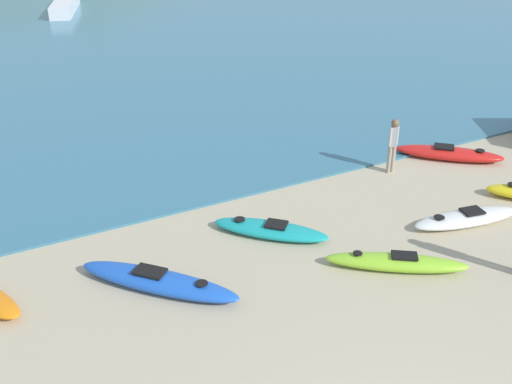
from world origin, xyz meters
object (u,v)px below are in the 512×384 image
Objects in this scene: kayak_on_sand_2 at (466,218)px; moored_boat_1 at (65,6)px; person_near_waterline at (393,142)px; kayak_on_sand_6 at (449,153)px; kayak_on_sand_3 at (396,262)px; kayak_on_sand_1 at (271,230)px; kayak_on_sand_0 at (158,281)px.

moored_boat_1 is at bearing 94.98° from kayak_on_sand_2.
person_near_waterline is at bearing 85.36° from kayak_on_sand_2.
kayak_on_sand_3 is at bearing -143.49° from kayak_on_sand_6.
kayak_on_sand_6 is at bearing 11.04° from kayak_on_sand_1.
moored_boat_1 is at bearing 96.04° from person_near_waterline.
kayak_on_sand_3 is at bearing -19.87° from kayak_on_sand_0.
kayak_on_sand_2 is at bearing -85.02° from moored_boat_1.
kayak_on_sand_2 is at bearing 14.79° from kayak_on_sand_3.
kayak_on_sand_0 is 9.92m from kayak_on_sand_6.
kayak_on_sand_1 is at bearing -93.21° from moored_boat_1.
kayak_on_sand_0 is 4.95m from kayak_on_sand_3.
kayak_on_sand_2 reaches higher than kayak_on_sand_1.
kayak_on_sand_6 reaches higher than kayak_on_sand_3.
kayak_on_sand_3 reaches higher than kayak_on_sand_2.
kayak_on_sand_3 is 1.00× the size of kayak_on_sand_6.
person_near_waterline is (2.96, 3.84, 0.74)m from kayak_on_sand_3.
kayak_on_sand_1 is 0.88× the size of kayak_on_sand_3.
kayak_on_sand_1 is 4.90m from person_near_waterline.
kayak_on_sand_0 is 1.10× the size of kayak_on_sand_3.
moored_boat_1 is (-2.98, 28.14, -0.48)m from person_near_waterline.
kayak_on_sand_1 is 0.88× the size of kayak_on_sand_6.
person_near_waterline reaches higher than kayak_on_sand_1.
kayak_on_sand_0 is 7.42m from kayak_on_sand_2.
kayak_on_sand_0 is at bearing -168.02° from kayak_on_sand_6.
kayak_on_sand_2 is (7.36, -0.97, -0.03)m from kayak_on_sand_0.
kayak_on_sand_3 is 6.29m from kayak_on_sand_6.
person_near_waterline reaches higher than kayak_on_sand_2.
person_near_waterline is at bearing 16.94° from kayak_on_sand_1.
kayak_on_sand_3 is at bearing -89.97° from moored_boat_1.
kayak_on_sand_3 is 4.90m from person_near_waterline.
kayak_on_sand_1 is 2.95m from kayak_on_sand_3.
person_near_waterline reaches higher than moored_boat_1.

